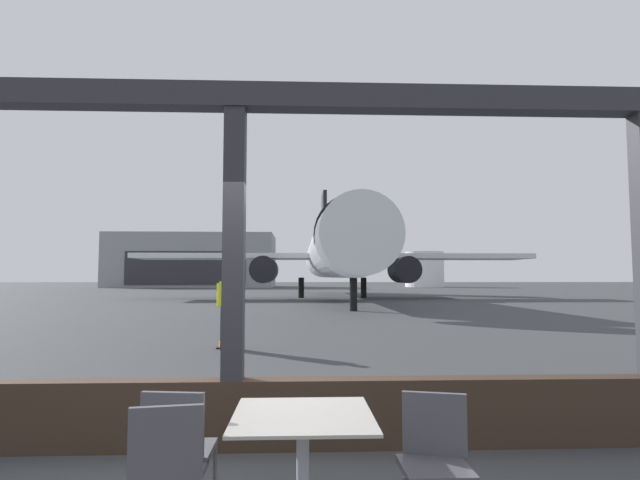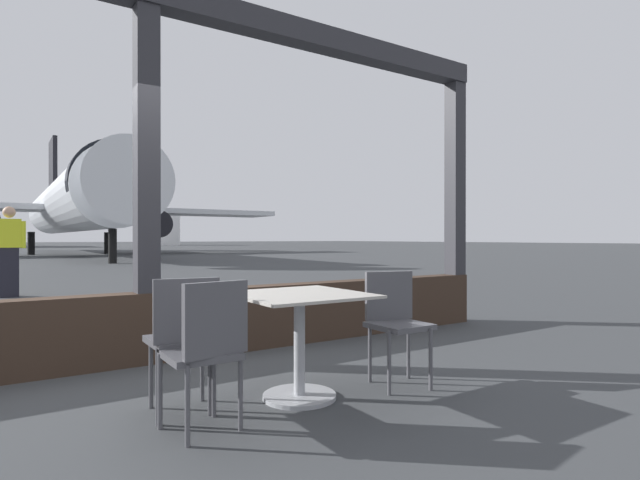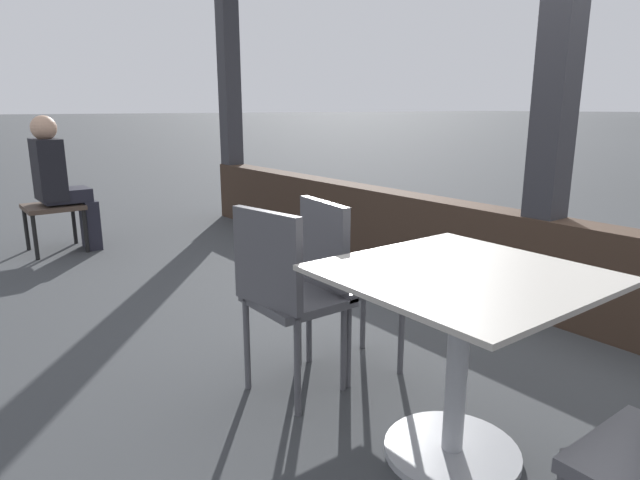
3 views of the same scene
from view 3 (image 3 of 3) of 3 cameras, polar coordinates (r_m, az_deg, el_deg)
window_frame at (r=3.63m, az=23.29°, el=11.47°), size 8.36×0.24×3.48m
dining_table at (r=2.10m, az=14.32°, el=-10.54°), size 0.87×0.87×0.74m
cafe_chair_window_left at (r=2.45m, az=-3.77°, el=-4.94°), size 0.44×0.44×0.89m
cafe_chair_window_right at (r=2.66m, az=2.28°, el=-3.13°), size 0.43×0.43×0.89m
lounge_bench at (r=5.57m, az=-26.16°, el=2.73°), size 0.48×0.48×0.44m
seated_passenger at (r=5.52m, az=-25.73°, el=5.78°), size 0.41×0.46×1.24m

